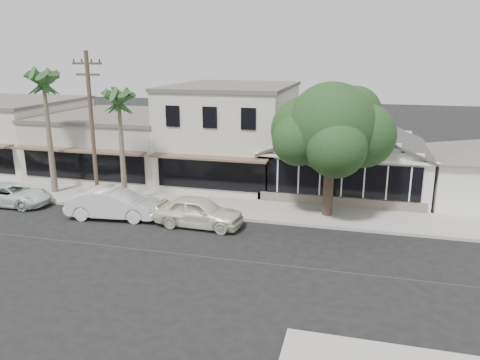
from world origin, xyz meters
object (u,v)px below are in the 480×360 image
(utility_pole, at_px, (92,127))
(shade_tree, at_px, (331,129))
(car_1, at_px, (113,203))
(car_2, at_px, (13,195))
(car_0, at_px, (199,212))

(utility_pole, xyz_separation_m, shade_tree, (13.31, 1.76, 0.12))
(car_1, relative_size, car_2, 1.09)
(car_2, bearing_deg, car_0, -94.84)
(car_2, bearing_deg, utility_pole, -80.38)
(utility_pole, height_order, car_0, utility_pole)
(utility_pole, distance_m, car_1, 4.67)
(utility_pole, bearing_deg, car_2, -168.14)
(car_2, distance_m, shade_tree, 19.08)
(car_2, xyz_separation_m, shade_tree, (18.39, 2.82, 4.26))
(car_0, relative_size, car_2, 1.01)
(car_0, distance_m, car_1, 5.00)
(shade_tree, bearing_deg, car_0, -152.18)
(car_0, bearing_deg, car_1, 91.66)
(car_0, relative_size, shade_tree, 0.63)
(car_0, height_order, car_1, car_1)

